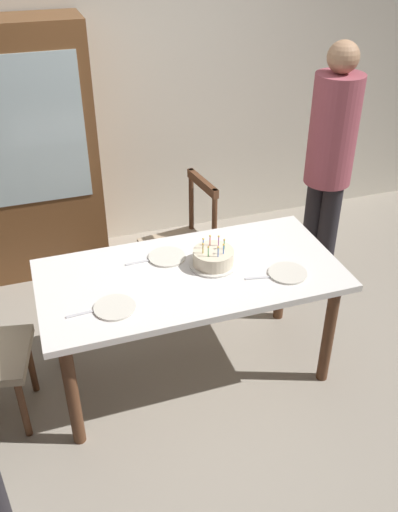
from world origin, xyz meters
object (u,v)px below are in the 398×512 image
at_px(plate_far_side, 167,257).
at_px(person_guest, 329,159).
at_px(plate_near_celebrant, 115,307).
at_px(plate_near_guest, 288,273).
at_px(china_cabinet, 20,156).
at_px(birthday_cake, 213,258).
at_px(dining_table, 191,286).
at_px(chair_spindle_back, 181,247).

relative_size(plate_far_side, person_guest, 0.12).
xyz_separation_m(plate_near_celebrant, plate_near_guest, (0.99, 0.00, 0.00)).
bearing_deg(china_cabinet, plate_near_celebrant, -78.92).
distance_m(birthday_cake, plate_near_guest, 0.43).
distance_m(dining_table, china_cabinet, 1.78).
height_order(chair_spindle_back, china_cabinet, china_cabinet).
bearing_deg(person_guest, dining_table, -153.49).
distance_m(birthday_cake, plate_far_side, 0.28).
height_order(plate_far_side, plate_near_guest, same).
xyz_separation_m(birthday_cake, china_cabinet, (-0.96, 1.53, 0.15)).
bearing_deg(person_guest, birthday_cake, -151.70).
xyz_separation_m(dining_table, plate_near_guest, (0.51, -0.19, 0.10)).
bearing_deg(china_cabinet, plate_far_side, -61.99).
distance_m(plate_far_side, person_guest, 1.36).
height_order(plate_far_side, china_cabinet, china_cabinet).
relative_size(birthday_cake, plate_near_guest, 1.27).
xyz_separation_m(plate_far_side, person_guest, (1.27, 0.40, 0.28)).
xyz_separation_m(plate_near_celebrant, plate_far_side, (0.39, 0.38, 0.00)).
bearing_deg(china_cabinet, plate_near_guest, -52.75).
bearing_deg(plate_near_celebrant, dining_table, 21.86).
relative_size(birthday_cake, plate_far_side, 1.27).
xyz_separation_m(plate_near_celebrant, china_cabinet, (-0.34, 1.75, 0.19)).
bearing_deg(chair_spindle_back, birthday_cake, -91.38).
distance_m(person_guest, china_cabinet, 2.22).
bearing_deg(person_guest, plate_near_celebrant, -154.78).
distance_m(plate_far_side, chair_spindle_back, 0.68).
xyz_separation_m(plate_far_side, plate_near_guest, (0.60, -0.38, 0.00)).
relative_size(dining_table, plate_far_side, 7.80).
distance_m(birthday_cake, person_guest, 1.20).
distance_m(plate_near_celebrant, china_cabinet, 1.79).
bearing_deg(birthday_cake, plate_far_side, 146.01).
xyz_separation_m(chair_spindle_back, china_cabinet, (-0.98, 0.81, 0.49)).
relative_size(plate_near_guest, chair_spindle_back, 0.23).
distance_m(plate_near_guest, person_guest, 1.07).
bearing_deg(chair_spindle_back, plate_far_side, -114.24).
height_order(plate_near_guest, china_cabinet, china_cabinet).
xyz_separation_m(dining_table, birthday_cake, (0.15, 0.03, 0.14)).
relative_size(plate_near_celebrant, plate_near_guest, 1.00).
bearing_deg(plate_near_celebrant, chair_spindle_back, 55.74).
bearing_deg(person_guest, plate_near_guest, -130.63).
distance_m(dining_table, birthday_cake, 0.21).
distance_m(dining_table, plate_near_celebrant, 0.52).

